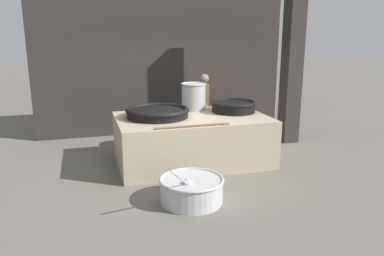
# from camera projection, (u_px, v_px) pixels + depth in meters

# --- Properties ---
(ground_plane) EXTENTS (60.00, 60.00, 0.00)m
(ground_plane) POSITION_uv_depth(u_px,v_px,m) (192.00, 161.00, 7.35)
(ground_plane) COLOR #666059
(back_wall) EXTENTS (6.22, 0.24, 4.06)m
(back_wall) POSITION_uv_depth(u_px,v_px,m) (163.00, 51.00, 9.23)
(back_wall) COLOR #2D2826
(back_wall) RESTS_ON ground_plane
(support_pillar) EXTENTS (0.37, 0.37, 4.06)m
(support_pillar) POSITION_uv_depth(u_px,v_px,m) (293.00, 53.00, 8.28)
(support_pillar) COLOR #2D2826
(support_pillar) RESTS_ON ground_plane
(hearth_platform) EXTENTS (2.85, 1.80, 0.90)m
(hearth_platform) POSITION_uv_depth(u_px,v_px,m) (192.00, 139.00, 7.24)
(hearth_platform) COLOR tan
(hearth_platform) RESTS_ON ground_plane
(giant_wok_near) EXTENTS (1.20, 1.20, 0.18)m
(giant_wok_near) POSITION_uv_depth(u_px,v_px,m) (158.00, 112.00, 7.05)
(giant_wok_near) COLOR black
(giant_wok_near) RESTS_ON hearth_platform
(giant_wok_far) EXTENTS (0.91, 0.91, 0.22)m
(giant_wok_far) POSITION_uv_depth(u_px,v_px,m) (233.00, 106.00, 7.54)
(giant_wok_far) COLOR black
(giant_wok_far) RESTS_ON hearth_platform
(stock_pot) EXTENTS (0.52, 0.52, 0.56)m
(stock_pot) POSITION_uv_depth(u_px,v_px,m) (194.00, 96.00, 7.71)
(stock_pot) COLOR #9E9EA3
(stock_pot) RESTS_ON hearth_platform
(stirring_paddle) EXTENTS (1.32, 0.10, 0.04)m
(stirring_paddle) POSITION_uv_depth(u_px,v_px,m) (196.00, 126.00, 6.34)
(stirring_paddle) COLOR brown
(stirring_paddle) RESTS_ON hearth_platform
(cook) EXTENTS (0.40, 0.60, 1.56)m
(cook) POSITION_uv_depth(u_px,v_px,m) (204.00, 105.00, 8.65)
(cook) COLOR brown
(cook) RESTS_ON ground_plane
(prep_bowl_vegetables) EXTENTS (0.96, 1.10, 0.77)m
(prep_bowl_vegetables) POSITION_uv_depth(u_px,v_px,m) (192.00, 189.00, 5.52)
(prep_bowl_vegetables) COLOR #B7B7BC
(prep_bowl_vegetables) RESTS_ON ground_plane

